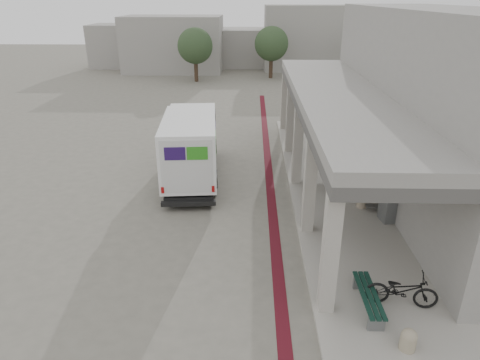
{
  "coord_description": "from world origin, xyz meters",
  "views": [
    {
      "loc": [
        0.18,
        -12.24,
        7.43
      ],
      "look_at": [
        -0.19,
        1.19,
        1.6
      ],
      "focal_mm": 32.0,
      "sensor_mm": 36.0,
      "label": 1
    }
  ],
  "objects_px": {
    "utility_cabinet": "(389,207)",
    "bicycle_black": "(402,290)",
    "fedex_truck": "(191,144)",
    "bench": "(369,298)"
  },
  "relations": [
    {
      "from": "fedex_truck",
      "to": "bicycle_black",
      "type": "distance_m",
      "value": 10.68
    },
    {
      "from": "utility_cabinet",
      "to": "bicycle_black",
      "type": "distance_m",
      "value": 4.63
    },
    {
      "from": "fedex_truck",
      "to": "utility_cabinet",
      "type": "distance_m",
      "value": 8.44
    },
    {
      "from": "bench",
      "to": "utility_cabinet",
      "type": "relative_size",
      "value": 1.85
    },
    {
      "from": "fedex_truck",
      "to": "bench",
      "type": "height_order",
      "value": "fedex_truck"
    },
    {
      "from": "utility_cabinet",
      "to": "bicycle_black",
      "type": "bearing_deg",
      "value": -110.89
    },
    {
      "from": "fedex_truck",
      "to": "utility_cabinet",
      "type": "height_order",
      "value": "fedex_truck"
    },
    {
      "from": "fedex_truck",
      "to": "bicycle_black",
      "type": "bearing_deg",
      "value": -57.77
    },
    {
      "from": "utility_cabinet",
      "to": "bicycle_black",
      "type": "xyz_separation_m",
      "value": [
        -0.97,
        -4.53,
        -0.05
      ]
    },
    {
      "from": "fedex_truck",
      "to": "utility_cabinet",
      "type": "bearing_deg",
      "value": -33.04
    }
  ]
}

